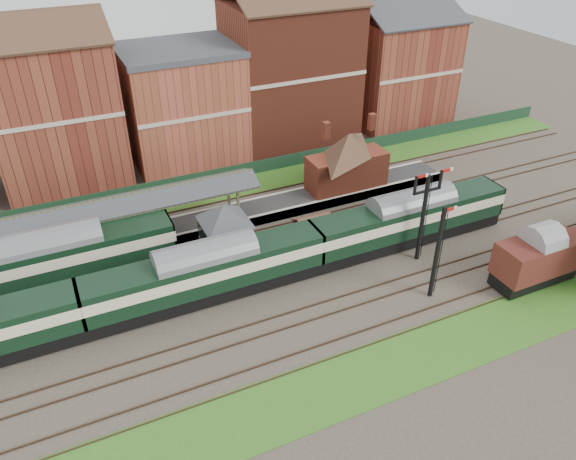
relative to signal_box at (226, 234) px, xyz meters
name	(u,v)px	position (x,y,z in m)	size (l,w,h in m)	color
ground	(276,279)	(3.00, -3.25, -3.19)	(160.00, 160.00, 0.00)	#473D33
grass_back	(214,192)	(3.00, 12.75, -3.16)	(90.00, 4.50, 0.06)	#2D6619
grass_front	(351,381)	(3.00, -15.25, -3.16)	(90.00, 5.00, 0.06)	#2D6619
fence	(207,177)	(3.00, 14.75, -2.44)	(90.00, 0.12, 1.50)	#193823
platform	(183,229)	(-2.00, 6.50, -2.69)	(55.00, 3.40, 1.00)	#2D2D2D
signal_box	(226,234)	(0.00, 0.00, 0.00)	(5.40, 5.40, 6.00)	#5F7754
brick_hut	(313,232)	(8.00, 0.00, -2.00)	(3.20, 2.64, 2.94)	maroon
station_building	(347,160)	(15.00, 6.50, 0.76)	(8.10, 8.10, 5.90)	maroon
canopy	(108,204)	(-8.00, 6.50, 1.39)	(26.00, 3.89, 4.08)	#48492E
semaphore_bracket	(424,212)	(15.04, -5.75, 1.44)	(3.60, 0.25, 8.18)	black
semaphore_siding	(438,252)	(13.02, -10.25, 0.96)	(1.23, 0.25, 8.00)	black
town_backdrop	(181,99)	(2.82, 21.75, 3.81)	(69.00, 10.00, 16.00)	maroon
dmu_train	(207,272)	(-2.70, -3.25, -0.71)	(55.31, 2.91, 4.25)	black
platform_railcar	(54,260)	(-13.00, 3.25, -0.68)	(18.73, 2.95, 4.31)	black
goods_van_a	(537,258)	(21.44, -12.25, -0.85)	(6.84, 2.96, 4.15)	black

